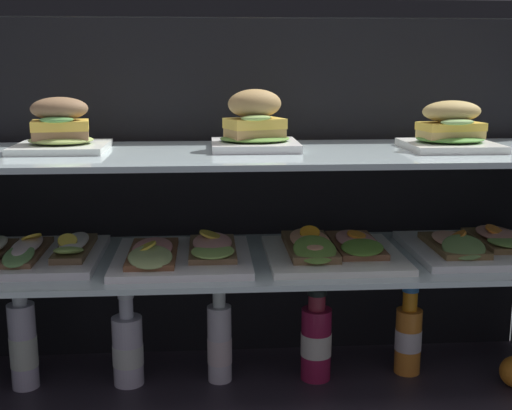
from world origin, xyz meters
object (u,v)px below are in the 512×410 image
(juice_bottle_tucked_behind, at_px, (408,337))
(juice_bottle_front_fourth, at_px, (316,341))
(open_sandwich_tray_near_left_corner, at_px, (31,253))
(plated_roll_sandwich_far_right, at_px, (255,127))
(juice_bottle_back_center, at_px, (23,344))
(open_sandwich_tray_center, at_px, (332,249))
(plated_roll_sandwich_near_right_corner, at_px, (61,131))
(juice_bottle_front_second, at_px, (220,342))
(open_sandwich_tray_far_right, at_px, (183,254))
(juice_bottle_back_left, at_px, (128,349))
(open_sandwich_tray_near_right_corner, at_px, (476,245))
(plated_roll_sandwich_near_left_corner, at_px, (451,132))

(juice_bottle_tucked_behind, bearing_deg, juice_bottle_front_fourth, -175.85)
(open_sandwich_tray_near_left_corner, bearing_deg, plated_roll_sandwich_far_right, 4.50)
(plated_roll_sandwich_far_right, relative_size, juice_bottle_back_center, 0.74)
(open_sandwich_tray_center, bearing_deg, open_sandwich_tray_near_left_corner, 178.93)
(open_sandwich_tray_center, distance_m, juice_bottle_front_fourth, 0.25)
(plated_roll_sandwich_near_right_corner, xyz_separation_m, juice_bottle_tucked_behind, (0.78, 0.02, -0.50))
(juice_bottle_front_second, bearing_deg, open_sandwich_tray_far_right, -135.69)
(juice_bottle_tucked_behind, bearing_deg, open_sandwich_tray_far_right, -170.85)
(juice_bottle_back_left, height_order, juice_bottle_tucked_behind, juice_bottle_back_left)
(juice_bottle_tucked_behind, bearing_deg, open_sandwich_tray_center, -159.83)
(plated_roll_sandwich_far_right, relative_size, juice_bottle_back_left, 0.84)
(open_sandwich_tray_far_right, height_order, juice_bottle_front_fourth, open_sandwich_tray_far_right)
(plated_roll_sandwich_near_right_corner, height_order, juice_bottle_back_left, plated_roll_sandwich_near_right_corner)
(open_sandwich_tray_near_left_corner, relative_size, juice_bottle_back_center, 1.18)
(open_sandwich_tray_center, bearing_deg, juice_bottle_back_left, 172.19)
(juice_bottle_back_left, distance_m, juice_bottle_tucked_behind, 0.66)
(open_sandwich_tray_near_right_corner, relative_size, juice_bottle_front_fourth, 1.35)
(juice_bottle_tucked_behind, bearing_deg, open_sandwich_tray_near_right_corner, -27.45)
(plated_roll_sandwich_far_right, distance_m, open_sandwich_tray_near_right_corner, 0.56)
(plated_roll_sandwich_near_right_corner, xyz_separation_m, open_sandwich_tray_center, (0.58, -0.05, -0.26))
(open_sandwich_tray_far_right, distance_m, juice_bottle_front_second, 0.26)
(open_sandwich_tray_far_right, bearing_deg, juice_bottle_back_center, 168.80)
(plated_roll_sandwich_far_right, distance_m, juice_bottle_front_fourth, 0.52)
(open_sandwich_tray_center, height_order, juice_bottle_back_left, open_sandwich_tray_center)
(juice_bottle_front_fourth, xyz_separation_m, juice_bottle_tucked_behind, (0.22, 0.02, -0.00))
(plated_roll_sandwich_far_right, distance_m, open_sandwich_tray_near_left_corner, 0.55)
(open_sandwich_tray_far_right, xyz_separation_m, juice_bottle_back_center, (-0.37, 0.07, -0.23))
(open_sandwich_tray_center, height_order, juice_bottle_front_fourth, open_sandwich_tray_center)
(plated_roll_sandwich_far_right, height_order, juice_bottle_front_second, plated_roll_sandwich_far_right)
(juice_bottle_back_left, bearing_deg, open_sandwich_tray_far_right, -28.48)
(plated_roll_sandwich_far_right, bearing_deg, juice_bottle_front_fourth, 3.37)
(juice_bottle_back_center, bearing_deg, juice_bottle_front_fourth, -0.38)
(juice_bottle_back_left, height_order, juice_bottle_front_second, juice_bottle_front_second)
(open_sandwich_tray_near_right_corner, height_order, juice_bottle_back_left, open_sandwich_tray_near_right_corner)
(open_sandwich_tray_near_right_corner, bearing_deg, open_sandwich_tray_far_right, -178.23)
(open_sandwich_tray_center, xyz_separation_m, juice_bottle_back_center, (-0.69, 0.06, -0.23))
(open_sandwich_tray_far_right, distance_m, juice_bottle_tucked_behind, 0.59)
(open_sandwich_tray_far_right, bearing_deg, plated_roll_sandwich_near_right_corner, 166.21)
(juice_bottle_back_center, relative_size, juice_bottle_back_left, 1.14)
(juice_bottle_front_second, bearing_deg, plated_roll_sandwich_far_right, -10.25)
(juice_bottle_back_center, height_order, juice_bottle_back_left, juice_bottle_back_center)
(open_sandwich_tray_far_right, xyz_separation_m, open_sandwich_tray_center, (0.32, 0.01, 0.00))
(juice_bottle_back_left, bearing_deg, juice_bottle_back_center, 179.94)
(open_sandwich_tray_near_right_corner, bearing_deg, open_sandwich_tray_near_left_corner, 179.88)
(juice_bottle_back_left, height_order, juice_bottle_front_fourth, juice_bottle_back_left)
(open_sandwich_tray_near_left_corner, height_order, juice_bottle_front_second, open_sandwich_tray_near_left_corner)
(open_sandwich_tray_center, relative_size, juice_bottle_back_center, 1.18)
(plated_roll_sandwich_near_left_corner, height_order, open_sandwich_tray_near_left_corner, plated_roll_sandwich_near_left_corner)
(juice_bottle_tucked_behind, bearing_deg, plated_roll_sandwich_near_left_corner, -51.74)
(open_sandwich_tray_far_right, relative_size, open_sandwich_tray_near_right_corner, 1.00)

